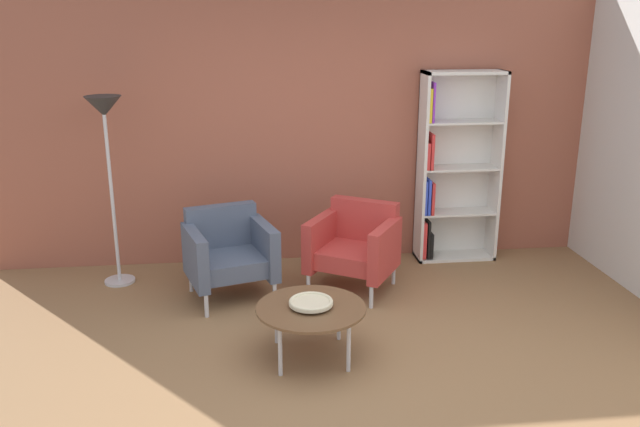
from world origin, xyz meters
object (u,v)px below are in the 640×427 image
object	(u,v)px
bookshelf_tall	(452,170)
armchair_by_bookshelf	(228,252)
armchair_spare_guest	(355,245)
floor_lamp_torchiere	(106,129)
decorative_bowl	(311,302)
coffee_table_low	(311,310)

from	to	relation	value
bookshelf_tall	armchair_by_bookshelf	world-z (taller)	bookshelf_tall
armchair_spare_guest	floor_lamp_torchiere	xyz separation A→B (m)	(-2.18, 0.37, 1.03)
decorative_bowl	floor_lamp_torchiere	bearing A→B (deg)	135.74
bookshelf_tall	armchair_spare_guest	world-z (taller)	bookshelf_tall
coffee_table_low	decorative_bowl	distance (m)	0.06
coffee_table_low	armchair_by_bookshelf	size ratio (longest dim) A/B	0.92
bookshelf_tall	armchair_by_bookshelf	size ratio (longest dim) A/B	2.19
bookshelf_tall	coffee_table_low	bearing A→B (deg)	-130.34
coffee_table_low	floor_lamp_torchiere	size ratio (longest dim) A/B	0.46
bookshelf_tall	armchair_by_bookshelf	bearing A→B (deg)	-161.94
armchair_spare_guest	floor_lamp_torchiere	world-z (taller)	floor_lamp_torchiere
armchair_by_bookshelf	armchair_spare_guest	size ratio (longest dim) A/B	0.92
bookshelf_tall	floor_lamp_torchiere	distance (m)	3.32
bookshelf_tall	armchair_spare_guest	xyz separation A→B (m)	(-1.09, -0.68, -0.51)
armchair_by_bookshelf	decorative_bowl	bearing A→B (deg)	-79.18
decorative_bowl	floor_lamp_torchiere	xyz separation A→B (m)	(-1.65, 1.61, 1.01)
decorative_bowl	armchair_by_bookshelf	bearing A→B (deg)	117.33
coffee_table_low	armchair_by_bookshelf	world-z (taller)	armchair_by_bookshelf
bookshelf_tall	armchair_by_bookshelf	distance (m)	2.40
decorative_bowl	armchair_spare_guest	bearing A→B (deg)	66.77
armchair_spare_guest	bookshelf_tall	bearing A→B (deg)	63.49
coffee_table_low	armchair_spare_guest	distance (m)	1.34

